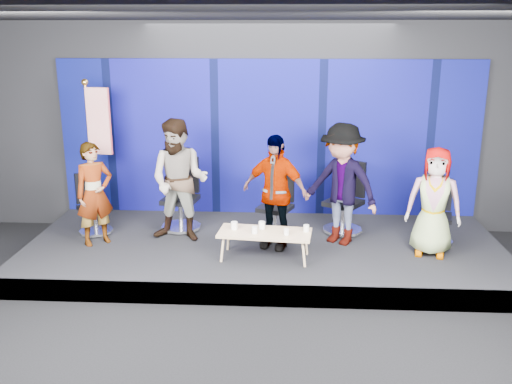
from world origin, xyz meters
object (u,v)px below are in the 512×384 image
(chair_d, at_px, (345,209))
(panelist_e, at_px, (434,202))
(chair_c, at_px, (276,214))
(mug_a, at_px, (234,226))
(panelist_b, at_px, (179,181))
(panelist_d, at_px, (341,184))
(mug_d, at_px, (286,232))
(mug_e, at_px, (306,228))
(coffee_table, at_px, (265,234))
(chair_b, at_px, (182,206))
(flag_stand, at_px, (97,151))
(chair_a, at_px, (94,213))
(panelist_c, at_px, (275,192))
(mug_b, at_px, (255,230))
(mug_c, at_px, (262,225))
(chair_e, at_px, (436,222))
(panelist_a, at_px, (95,194))

(chair_d, height_order, panelist_e, panelist_e)
(chair_c, distance_m, mug_a, 1.06)
(panelist_b, height_order, chair_d, panelist_b)
(chair_c, bearing_deg, mug_a, -100.81)
(panelist_d, xyz_separation_m, mug_d, (-0.79, -0.79, -0.46))
(mug_e, bearing_deg, mug_d, -151.32)
(coffee_table, bearing_deg, chair_b, 139.30)
(panelist_b, distance_m, panelist_e, 3.64)
(chair_c, xyz_separation_m, flag_stand, (-2.82, 0.25, 0.90))
(chair_d, bearing_deg, chair_a, -142.57)
(chair_b, height_order, mug_d, chair_b)
(panelist_c, xyz_separation_m, mug_b, (-0.25, -0.54, -0.39))
(panelist_e, xyz_separation_m, coffee_table, (-2.33, -0.30, -0.41))
(panelist_e, bearing_deg, mug_c, -160.96)
(mug_d, relative_size, flag_stand, 0.04)
(chair_e, height_order, mug_e, chair_e)
(mug_b, distance_m, mug_e, 0.71)
(chair_d, xyz_separation_m, panelist_e, (1.12, -0.87, 0.40))
(panelist_e, bearing_deg, chair_e, 83.28)
(chair_c, xyz_separation_m, mug_c, (-0.19, -0.85, 0.10))
(panelist_c, relative_size, chair_d, 1.50)
(chair_b, xyz_separation_m, coffee_table, (1.36, -1.17, -0.01))
(panelist_a, height_order, chair_d, panelist_a)
(chair_b, bearing_deg, panelist_c, -16.76)
(chair_b, bearing_deg, coffee_table, -31.74)
(panelist_d, bearing_deg, mug_b, -114.75)
(panelist_a, height_order, panelist_c, panelist_c)
(panelist_e, relative_size, mug_c, 14.62)
(chair_e, xyz_separation_m, mug_c, (-2.55, -0.65, 0.13))
(panelist_a, bearing_deg, mug_b, -52.51)
(mug_e, bearing_deg, chair_e, 20.42)
(mug_b, height_order, mug_c, mug_c)
(panelist_a, relative_size, flag_stand, 0.65)
(chair_a, height_order, chair_e, chair_e)
(mug_a, bearing_deg, mug_e, -1.96)
(chair_e, distance_m, mug_e, 2.07)
(panelist_e, bearing_deg, panelist_b, -171.42)
(chair_b, xyz_separation_m, chair_d, (2.57, -0.01, -0.01))
(coffee_table, xyz_separation_m, flag_stand, (-2.68, 1.21, 0.88))
(mug_d, bearing_deg, mug_c, 147.47)
(panelist_b, relative_size, mug_c, 17.43)
(panelist_a, height_order, panelist_e, panelist_e)
(chair_b, bearing_deg, chair_e, 2.87)
(chair_e, height_order, mug_c, chair_e)
(chair_c, relative_size, mug_e, 10.88)
(panelist_b, bearing_deg, flag_stand, 167.78)
(mug_b, bearing_deg, panelist_b, 146.97)
(coffee_table, bearing_deg, mug_b, -150.73)
(panelist_a, height_order, chair_e, panelist_a)
(mug_e, distance_m, flag_stand, 3.54)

